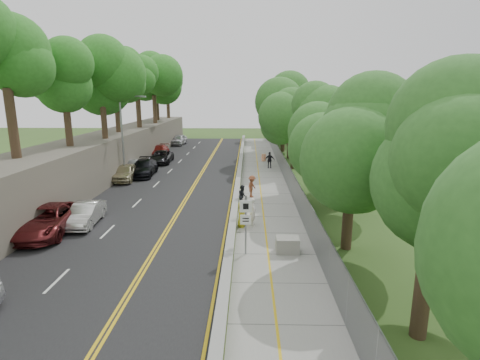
% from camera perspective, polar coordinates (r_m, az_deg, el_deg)
% --- Properties ---
extents(ground, '(140.00, 140.00, 0.00)m').
position_cam_1_polar(ground, '(22.31, -1.79, -8.12)').
color(ground, '#33511E').
rests_on(ground, ground).
extents(road, '(11.20, 66.00, 0.04)m').
position_cam_1_polar(road, '(37.26, -8.85, 0.39)').
color(road, black).
rests_on(road, ground).
extents(sidewalk, '(4.20, 66.00, 0.05)m').
position_cam_1_polar(sidewalk, '(36.69, 3.46, 0.34)').
color(sidewalk, gray).
rests_on(sidewalk, ground).
extents(jersey_barrier, '(0.42, 66.00, 0.60)m').
position_cam_1_polar(jersey_barrier, '(36.62, -0.13, 0.78)').
color(jersey_barrier, '#AAF23D').
rests_on(jersey_barrier, ground).
extents(rock_embankment, '(5.00, 66.00, 4.00)m').
position_cam_1_polar(rock_embankment, '(39.15, -20.72, 3.26)').
color(rock_embankment, '#595147').
rests_on(rock_embankment, ground).
extents(chainlink_fence, '(0.04, 66.00, 2.00)m').
position_cam_1_polar(chainlink_fence, '(36.63, 6.77, 1.81)').
color(chainlink_fence, slate).
rests_on(chainlink_fence, ground).
extents(trees_embankment, '(6.40, 66.00, 13.00)m').
position_cam_1_polar(trees_embankment, '(38.58, -21.05, 15.81)').
color(trees_embankment, '#338627').
rests_on(trees_embankment, rock_embankment).
extents(trees_fenceside, '(7.00, 66.00, 14.00)m').
position_cam_1_polar(trees_fenceside, '(36.27, 10.79, 11.11)').
color(trees_fenceside, '#37752B').
rests_on(trees_fenceside, ground).
extents(streetlight, '(2.52, 0.22, 8.00)m').
position_cam_1_polar(streetlight, '(36.84, -17.21, 7.11)').
color(streetlight, gray).
rests_on(streetlight, ground).
extents(signpost, '(0.62, 0.09, 3.10)m').
position_cam_1_polar(signpost, '(18.78, 0.89, -5.87)').
color(signpost, gray).
rests_on(signpost, sidewalk).
extents(construction_barrel, '(0.53, 0.53, 0.88)m').
position_cam_1_polar(construction_barrel, '(45.76, 3.62, 3.44)').
color(construction_barrel, '#EE4A00').
rests_on(construction_barrel, sidewalk).
extents(concrete_block, '(1.18, 0.89, 0.79)m').
position_cam_1_polar(concrete_block, '(19.71, 7.23, -9.77)').
color(concrete_block, gray).
rests_on(concrete_block, sidewalk).
extents(car_1, '(1.78, 4.25, 1.37)m').
position_cam_1_polar(car_1, '(25.35, -22.48, -4.80)').
color(car_1, beige).
rests_on(car_1, road).
extents(car_2, '(3.27, 6.08, 1.62)m').
position_cam_1_polar(car_2, '(24.68, -27.36, -5.44)').
color(car_2, maroon).
rests_on(car_2, road).
extents(car_3, '(2.48, 5.55, 1.58)m').
position_cam_1_polar(car_3, '(38.67, -14.48, 1.82)').
color(car_3, black).
rests_on(car_3, road).
extents(car_4, '(2.02, 4.63, 1.55)m').
position_cam_1_polar(car_4, '(36.88, -17.02, 1.11)').
color(car_4, '#BCB286').
rests_on(car_4, road).
extents(car_5, '(1.73, 4.40, 1.42)m').
position_cam_1_polar(car_5, '(39.67, -15.95, 1.89)').
color(car_5, '#A3A6AA').
rests_on(car_5, road).
extents(car_6, '(2.62, 5.28, 1.44)m').
position_cam_1_polar(car_6, '(45.39, -11.93, 3.46)').
color(car_6, black).
rests_on(car_6, road).
extents(car_7, '(2.02, 4.95, 1.44)m').
position_cam_1_polar(car_7, '(50.32, -12.23, 4.35)').
color(car_7, maroon).
rests_on(car_7, road).
extents(car_8, '(2.27, 4.94, 1.64)m').
position_cam_1_polar(car_8, '(61.45, -9.28, 6.08)').
color(car_8, silver).
rests_on(car_8, road).
extents(painter_0, '(0.73, 0.90, 1.59)m').
position_cam_1_polar(painter_0, '(22.94, 0.21, -5.28)').
color(painter_0, gold).
rests_on(painter_0, sidewalk).
extents(painter_1, '(0.54, 0.71, 1.74)m').
position_cam_1_polar(painter_1, '(23.22, 1.96, -4.86)').
color(painter_1, silver).
rests_on(painter_1, sidewalk).
extents(painter_2, '(0.71, 0.85, 1.57)m').
position_cam_1_polar(painter_2, '(27.11, 0.40, -2.42)').
color(painter_2, black).
rests_on(painter_2, sidewalk).
extents(painter_3, '(1.03, 1.29, 1.74)m').
position_cam_1_polar(painter_3, '(29.51, 1.84, -0.98)').
color(painter_3, brown).
rests_on(painter_3, sidewalk).
extents(person_far, '(1.10, 0.56, 1.81)m').
position_cam_1_polar(person_far, '(41.27, 4.55, 3.05)').
color(person_far, black).
rests_on(person_far, sidewalk).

